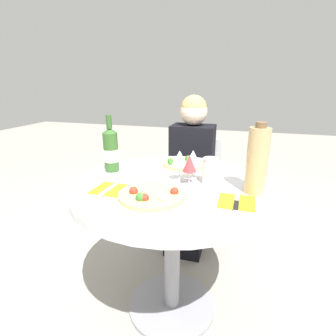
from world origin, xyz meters
TOP-DOWN VIEW (x-y plane):
  - ground_plane at (0.00, 0.00)m, footprint 12.00×12.00m
  - dining_table at (0.00, 0.00)m, footprint 0.99×0.99m
  - chair_behind_diner at (-0.05, 0.83)m, footprint 0.41×0.41m
  - seated_diner at (-0.05, 0.69)m, footprint 0.32×0.45m
  - pizza_large at (-0.04, -0.19)m, footprint 0.29×0.29m
  - pizza_small_far at (-0.01, 0.30)m, footprint 0.26×0.26m
  - wine_bottle at (-0.38, 0.09)m, footprint 0.08×0.08m
  - tall_carafe at (0.38, -0.01)m, footprint 0.09×0.09m
  - sugar_shaker at (0.18, 0.05)m, footprint 0.08×0.08m
  - wine_glass_center at (0.02, 0.05)m, footprint 0.08×0.08m
  - wine_glass_front_right at (0.08, 0.01)m, footprint 0.07×0.07m
  - wine_glass_back_right at (0.08, 0.09)m, footprint 0.08×0.08m
  - place_setting_left at (-0.26, -0.16)m, footprint 0.15×0.19m
  - place_setting_right at (0.31, -0.14)m, footprint 0.15×0.19m

SIDE VIEW (x-z plane):
  - ground_plane at x=0.00m, z-range 0.00..0.00m
  - chair_behind_diner at x=-0.05m, z-range -0.01..0.80m
  - seated_diner at x=-0.05m, z-range -0.04..1.12m
  - dining_table at x=0.00m, z-range 0.23..1.01m
  - place_setting_left at x=-0.26m, z-range 0.77..0.78m
  - place_setting_right at x=0.31m, z-range 0.77..0.78m
  - pizza_small_far at x=-0.01m, z-range 0.76..0.81m
  - pizza_large at x=-0.04m, z-range 0.76..0.81m
  - sugar_shaker at x=0.18m, z-range 0.77..0.90m
  - wine_glass_front_right at x=0.08m, z-range 0.81..0.96m
  - wine_glass_back_right at x=0.08m, z-range 0.81..0.96m
  - wine_glass_center at x=0.02m, z-range 0.81..0.97m
  - wine_bottle at x=-0.38m, z-range 0.74..1.05m
  - tall_carafe at x=0.38m, z-range 0.77..1.09m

